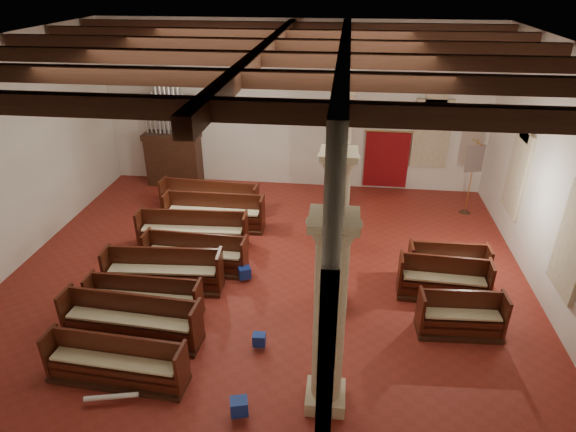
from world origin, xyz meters
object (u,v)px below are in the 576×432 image
at_px(lectern, 193,172).
at_px(pipe_organ, 173,150).
at_px(processional_banner, 469,190).
at_px(aisle_pew_0, 460,320).
at_px(nave_pew_0, 117,367).

bearing_deg(lectern, pipe_organ, 177.78).
xyz_separation_m(processional_banner, aisle_pew_0, (-1.42, -6.34, -0.47)).
distance_m(processional_banner, nave_pew_0, 12.17).
distance_m(lectern, nave_pew_0, 10.02).
relative_size(lectern, aisle_pew_0, 0.63).
bearing_deg(aisle_pew_0, pipe_organ, 137.48).
bearing_deg(pipe_organ, lectern, -0.90).
xyz_separation_m(pipe_organ, processional_banner, (10.66, -1.29, -0.54)).
distance_m(nave_pew_0, aisle_pew_0, 7.49).
height_order(pipe_organ, aisle_pew_0, pipe_organ).
bearing_deg(aisle_pew_0, lectern, 135.28).
xyz_separation_m(pipe_organ, aisle_pew_0, (9.23, -7.63, -1.01)).
height_order(processional_banner, nave_pew_0, processional_banner).
height_order(pipe_organ, nave_pew_0, pipe_organ).
height_order(lectern, aisle_pew_0, lectern).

